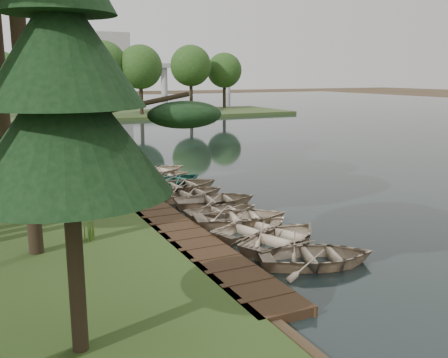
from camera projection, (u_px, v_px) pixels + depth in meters
name	position (u px, v px, depth m)	size (l,w,h in m)	color
ground	(209.00, 224.00, 19.20)	(300.00, 300.00, 0.00)	#3D2F1D
water	(402.00, 132.00, 49.62)	(130.00, 200.00, 0.05)	black
boardwalk	(170.00, 226.00, 18.49)	(1.60, 16.00, 0.30)	#342214
peninsula	(110.00, 116.00, 66.59)	(50.00, 14.00, 0.45)	#354820
far_trees	(82.00, 68.00, 63.89)	(45.60, 5.60, 8.80)	black
bridge	(62.00, 68.00, 128.64)	(95.90, 4.00, 8.60)	#A5A5A0
building_a	(112.00, 63.00, 153.41)	(10.00, 8.00, 18.00)	#A5A5A0
rowboat_0	(317.00, 254.00, 14.89)	(2.53, 3.54, 0.73)	tan
rowboat_1	(283.00, 235.00, 16.56)	(2.56, 3.58, 0.74)	tan
rowboat_2	(255.00, 226.00, 17.70)	(2.37, 3.31, 0.69)	tan
rowboat_3	(241.00, 215.00, 18.90)	(2.57, 3.60, 0.75)	tan
rowboat_4	(222.00, 209.00, 20.04)	(2.19, 3.07, 0.64)	tan
rowboat_5	(216.00, 198.00, 21.55)	(2.54, 3.56, 0.74)	tan
rowboat_6	(190.00, 191.00, 22.83)	(2.43, 3.40, 0.70)	tan
rowboat_7	(180.00, 184.00, 24.15)	(2.82, 3.95, 0.82)	tan
rowboat_8	(174.00, 179.00, 25.43)	(2.50, 3.50, 0.72)	#2A7765
rowboat_9	(161.00, 174.00, 26.89)	(2.23, 3.12, 0.65)	tan
rowboat_10	(156.00, 170.00, 27.79)	(2.76, 3.86, 0.80)	tan
stored_rowboat	(53.00, 188.00, 22.45)	(2.48, 3.47, 0.72)	tan
pine_tree	(64.00, 83.00, 8.86)	(3.80, 3.80, 8.28)	black
reeds_0	(88.00, 227.00, 16.46)	(0.60, 0.60, 0.87)	#3F661E
reeds_1	(115.00, 189.00, 21.62)	(0.60, 0.60, 0.95)	#3F661E
reeds_2	(39.00, 210.00, 18.32)	(0.60, 0.60, 0.95)	#3F661E
reeds_3	(74.00, 172.00, 25.14)	(0.60, 0.60, 1.04)	#3F661E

